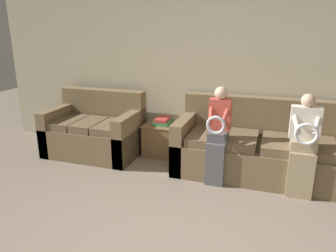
# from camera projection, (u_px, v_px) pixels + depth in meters

# --- Properties ---
(wall_back) EXTENTS (7.42, 0.06, 2.55)m
(wall_back) POSITION_uv_depth(u_px,v_px,m) (230.00, 70.00, 4.55)
(wall_back) COLOR #BCB293
(wall_back) RESTS_ON ground_plane
(couch_main) EXTENTS (2.13, 0.94, 0.95)m
(couch_main) POSITION_uv_depth(u_px,v_px,m) (259.00, 149.00, 4.24)
(couch_main) COLOR brown
(couch_main) RESTS_ON ground_plane
(couch_side) EXTENTS (1.35, 0.87, 0.93)m
(couch_side) POSITION_uv_depth(u_px,v_px,m) (95.00, 132.00, 4.92)
(couch_side) COLOR brown
(couch_side) RESTS_ON ground_plane
(child_left_seated) EXTENTS (0.27, 0.37, 1.18)m
(child_left_seated) POSITION_uv_depth(u_px,v_px,m) (218.00, 131.00, 3.93)
(child_left_seated) COLOR #56565B
(child_left_seated) RESTS_ON ground_plane
(child_right_seated) EXTENTS (0.33, 0.36, 1.15)m
(child_right_seated) POSITION_uv_depth(u_px,v_px,m) (304.00, 142.00, 3.65)
(child_right_seated) COLOR tan
(child_right_seated) RESTS_ON ground_plane
(side_shelf) EXTENTS (0.55, 0.46, 0.48)m
(side_shelf) POSITION_uv_depth(u_px,v_px,m) (163.00, 139.00, 4.88)
(side_shelf) COLOR brown
(side_shelf) RESTS_ON ground_plane
(book_stack) EXTENTS (0.23, 0.29, 0.10)m
(book_stack) POSITION_uv_depth(u_px,v_px,m) (163.00, 121.00, 4.80)
(book_stack) COLOR #3D8451
(book_stack) RESTS_ON side_shelf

